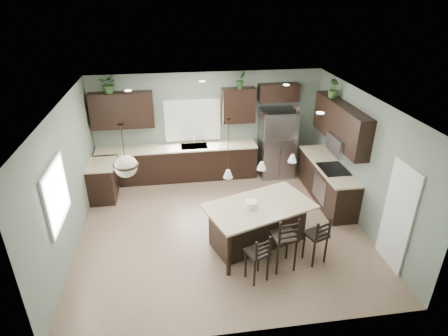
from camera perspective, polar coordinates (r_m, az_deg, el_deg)
ground at (r=8.27m, az=-0.29°, el=-9.07°), size 6.00×6.00×0.00m
pantry_door at (r=7.46m, az=24.94°, el=-6.76°), size 0.04×0.82×2.04m
window_back at (r=9.97m, az=-4.81°, el=7.26°), size 1.35×0.02×1.00m
window_left at (r=7.02m, az=-24.29°, el=-3.69°), size 0.02×1.10×1.00m
left_return_cabs at (r=9.60m, az=-17.96°, el=-1.94°), size 0.60×0.90×0.90m
left_return_countertop at (r=9.39m, az=-18.23°, el=0.59°), size 0.66×0.96×0.04m
back_lower_cabs at (r=10.11m, az=-7.01°, el=0.68°), size 4.20×0.60×0.90m
back_countertop at (r=9.89m, az=-7.16°, el=3.09°), size 4.20×0.66×0.04m
sink_inset at (r=9.90m, az=-4.56°, el=3.33°), size 0.70×0.45×0.01m
faucet at (r=9.82m, az=-4.58°, el=4.04°), size 0.02×0.02×0.28m
back_upper_left at (r=9.76m, az=-15.25°, el=8.48°), size 1.55×0.34×0.90m
back_upper_right at (r=9.84m, az=2.25°, el=9.52°), size 0.85×0.34×0.90m
fridge_header at (r=9.99m, az=8.33°, el=11.32°), size 1.05×0.34×0.45m
right_lower_cabs at (r=9.43m, az=15.41°, el=-2.09°), size 0.60×2.35×0.90m
right_countertop at (r=9.22m, az=15.64°, el=0.47°), size 0.66×2.35×0.04m
cooktop at (r=8.98m, az=16.32°, el=-0.14°), size 0.58×0.75×0.02m
wall_oven_front at (r=9.10m, az=14.29°, el=-3.05°), size 0.01×0.72×0.60m
right_upper_cabs at (r=8.90m, az=17.33°, el=6.51°), size 0.34×2.35×0.90m
microwave at (r=8.78m, az=17.41°, el=3.44°), size 0.40×0.75×0.40m
refrigerator at (r=10.19m, az=8.09°, el=3.77°), size 0.90×0.74×1.85m
kitchen_island at (r=7.57m, az=5.30°, el=-8.65°), size 2.31×1.77×0.92m
serving_dish at (r=7.19m, az=4.12°, el=-5.60°), size 0.24×0.24×0.14m
bar_stool_left at (r=6.75m, az=5.05°, el=-13.36°), size 0.47×0.47×0.97m
bar_stool_center at (r=7.00m, az=9.02°, el=-10.99°), size 0.48×0.48×1.16m
bar_stool_right at (r=7.31m, az=13.80°, el=-10.48°), size 0.47×0.47×0.99m
pendant_left at (r=6.38m, az=0.63°, el=2.89°), size 0.17×0.17×1.10m
pendant_center at (r=6.71m, az=5.92°, el=3.97°), size 0.17×0.17×1.10m
pendant_right at (r=7.10m, az=10.68°, el=4.92°), size 0.17×0.17×1.10m
chandelier at (r=6.33m, az=-15.02°, el=2.54°), size 0.43×0.43×0.94m
plant_back_left at (r=9.59m, az=-17.13°, el=12.19°), size 0.47×0.43×0.47m
plant_back_right at (r=9.64m, az=2.58°, el=13.25°), size 0.28×0.25×0.43m
plant_right_wall at (r=9.16m, az=16.36°, el=11.55°), size 0.31×0.31×0.43m
room_shell at (r=7.41m, az=-0.32°, el=1.71°), size 6.00×6.00×6.00m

